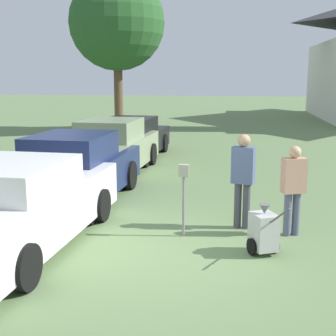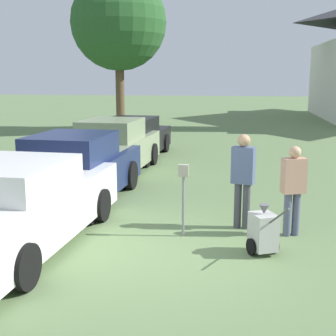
{
  "view_description": "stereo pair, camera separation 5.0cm",
  "coord_description": "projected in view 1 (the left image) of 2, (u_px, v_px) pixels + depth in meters",
  "views": [
    {
      "loc": [
        0.89,
        -7.23,
        2.91
      ],
      "look_at": [
        -0.36,
        1.75,
        1.1
      ],
      "focal_mm": 50.0,
      "sensor_mm": 36.0,
      "label": 1
    },
    {
      "loc": [
        0.94,
        -7.22,
        2.91
      ],
      "look_at": [
        -0.36,
        1.75,
        1.1
      ],
      "focal_mm": 50.0,
      "sensor_mm": 36.0,
      "label": 2
    }
  ],
  "objects": [
    {
      "name": "parked_car_navy",
      "position": [
        75.0,
        171.0,
        10.71
      ],
      "size": [
        2.17,
        4.86,
        1.61
      ],
      "rotation": [
        0.0,
        0.0,
        -0.05
      ],
      "color": "#19234C",
      "rests_on": "ground_plane"
    },
    {
      "name": "parked_car_white",
      "position": [
        19.0,
        207.0,
        7.96
      ],
      "size": [
        2.2,
        5.17,
        1.5
      ],
      "rotation": [
        0.0,
        0.0,
        -0.05
      ],
      "color": "silver",
      "rests_on": "ground_plane"
    },
    {
      "name": "ground_plane",
      "position": [
        175.0,
        254.0,
        7.71
      ],
      "size": [
        120.0,
        120.0,
        0.0
      ],
      "primitive_type": "plane",
      "color": "#607A4C"
    },
    {
      "name": "person_worker",
      "position": [
        243.0,
        175.0,
        8.86
      ],
      "size": [
        0.46,
        0.33,
        1.83
      ],
      "rotation": [
        0.0,
        0.0,
        2.86
      ],
      "color": "#3F3F47",
      "rests_on": "ground_plane"
    },
    {
      "name": "parked_car_black",
      "position": [
        131.0,
        139.0,
        16.51
      ],
      "size": [
        2.17,
        5.09,
        1.45
      ],
      "rotation": [
        0.0,
        0.0,
        -0.05
      ],
      "color": "black",
      "rests_on": "ground_plane"
    },
    {
      "name": "parking_meter",
      "position": [
        184.0,
        187.0,
        8.41
      ],
      "size": [
        0.18,
        0.09,
        1.34
      ],
      "color": "slate",
      "rests_on": "ground_plane"
    },
    {
      "name": "equipment_cart",
      "position": [
        264.0,
        231.0,
        7.67
      ],
      "size": [
        0.6,
        0.98,
        1.0
      ],
      "rotation": [
        0.0,
        0.0,
        0.42
      ],
      "color": "#B2B2AD",
      "rests_on": "ground_plane"
    },
    {
      "name": "person_supervisor",
      "position": [
        293.0,
        185.0,
        8.46
      ],
      "size": [
        0.47,
        0.35,
        1.67
      ],
      "rotation": [
        0.0,
        0.0,
        3.49
      ],
      "color": "#515670",
      "rests_on": "ground_plane"
    },
    {
      "name": "parked_car_sage",
      "position": [
        112.0,
        148.0,
        14.03
      ],
      "size": [
        2.12,
        4.86,
        1.62
      ],
      "rotation": [
        0.0,
        0.0,
        -0.05
      ],
      "color": "gray",
      "rests_on": "ground_plane"
    },
    {
      "name": "shade_tree",
      "position": [
        117.0,
        22.0,
        23.26
      ],
      "size": [
        4.79,
        4.79,
        7.9
      ],
      "color": "brown",
      "rests_on": "ground_plane"
    }
  ]
}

